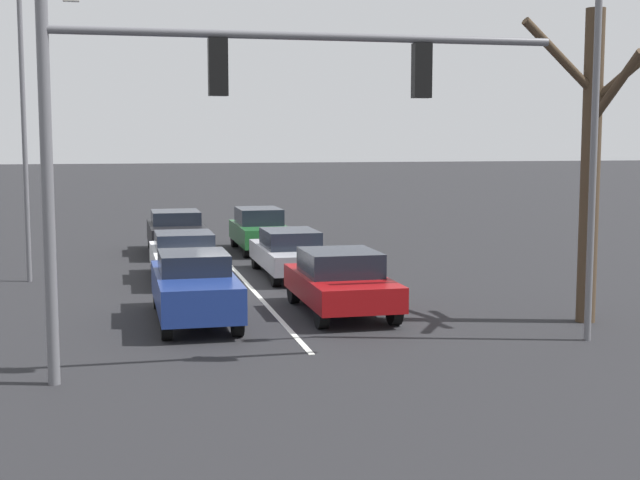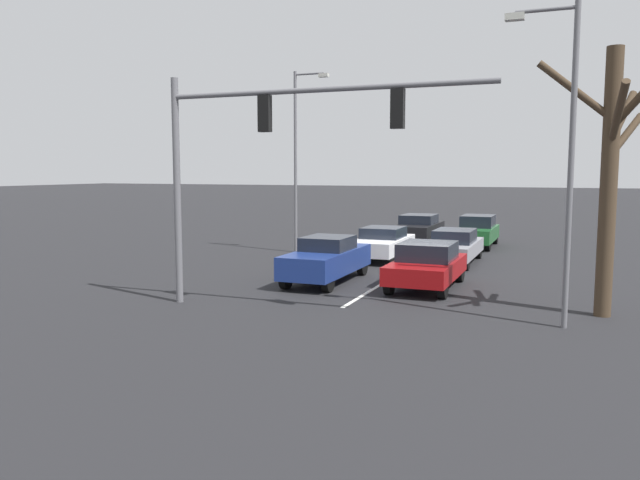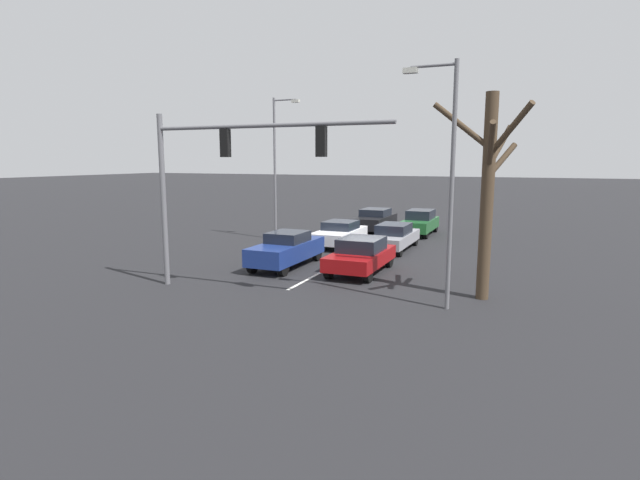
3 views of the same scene
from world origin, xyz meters
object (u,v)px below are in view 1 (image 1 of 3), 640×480
object	(u,v)px
car_black_midlane_third	(176,231)
car_gray_leftlane_second	(290,252)
car_white_midlane_second	(185,256)
bare_tree_near	(592,148)
street_lamp_right_shoulder	(30,116)
car_maroon_leftlane_front	(341,281)
street_lamp_left_shoulder	(587,122)
car_navy_midlane_front	(194,286)
car_darkgreen_leftlane_third	(260,229)
traffic_signal_gantry	(208,110)

from	to	relation	value
car_black_midlane_third	car_gray_leftlane_second	bearing A→B (deg)	115.59
car_white_midlane_second	bare_tree_near	bearing A→B (deg)	136.02
street_lamp_right_shoulder	car_white_midlane_second	bearing A→B (deg)	170.28
car_maroon_leftlane_front	street_lamp_left_shoulder	world-z (taller)	street_lamp_left_shoulder
car_black_midlane_third	street_lamp_left_shoulder	distance (m)	17.53
car_navy_midlane_front	car_white_midlane_second	size ratio (longest dim) A/B	1.06
car_navy_midlane_front	car_darkgreen_leftlane_third	xyz separation A→B (m)	(-3.38, -11.86, 0.01)
street_lamp_left_shoulder	car_white_midlane_second	bearing A→B (deg)	-53.33
car_maroon_leftlane_front	car_black_midlane_third	size ratio (longest dim) A/B	0.94
car_gray_leftlane_second	car_black_midlane_third	world-z (taller)	car_black_midlane_third
car_navy_midlane_front	car_darkgreen_leftlane_third	distance (m)	12.34
car_gray_leftlane_second	street_lamp_left_shoulder	xyz separation A→B (m)	(-4.09, 9.58, 3.66)
car_darkgreen_leftlane_third	car_maroon_leftlane_front	bearing A→B (deg)	90.10
traffic_signal_gantry	bare_tree_near	bearing A→B (deg)	-163.34
car_maroon_leftlane_front	car_gray_leftlane_second	bearing A→B (deg)	-89.07
street_lamp_left_shoulder	street_lamp_right_shoulder	bearing A→B (deg)	-42.33
car_gray_leftlane_second	bare_tree_near	world-z (taller)	bare_tree_near
traffic_signal_gantry	bare_tree_near	xyz separation A→B (m)	(-8.61, -2.58, -0.68)
car_navy_midlane_front	street_lamp_left_shoulder	bearing A→B (deg)	153.40
car_maroon_leftlane_front	street_lamp_right_shoulder	xyz separation A→B (m)	(7.35, -6.49, 3.91)
car_gray_leftlane_second	car_black_midlane_third	size ratio (longest dim) A/B	1.02
car_black_midlane_third	car_navy_midlane_front	bearing A→B (deg)	88.09
car_navy_midlane_front	bare_tree_near	size ratio (longest dim) A/B	0.67
car_navy_midlane_front	traffic_signal_gantry	size ratio (longest dim) A/B	0.52
traffic_signal_gantry	street_lamp_right_shoulder	world-z (taller)	street_lamp_right_shoulder
car_darkgreen_leftlane_third	street_lamp_right_shoulder	bearing A→B (deg)	35.55
car_maroon_leftlane_front	car_white_midlane_second	world-z (taller)	car_maroon_leftlane_front
car_gray_leftlane_second	car_darkgreen_leftlane_third	world-z (taller)	car_darkgreen_leftlane_third
car_maroon_leftlane_front	car_gray_leftlane_second	world-z (taller)	car_maroon_leftlane_front
car_navy_midlane_front	car_gray_leftlane_second	xyz separation A→B (m)	(-3.31, -5.88, -0.07)
car_maroon_leftlane_front	street_lamp_right_shoulder	distance (m)	10.55
car_gray_leftlane_second	car_black_midlane_third	xyz separation A→B (m)	(2.91, -6.08, 0.06)
car_maroon_leftlane_front	car_black_midlane_third	world-z (taller)	car_black_midlane_third
car_darkgreen_leftlane_third	street_lamp_left_shoulder	bearing A→B (deg)	104.47
traffic_signal_gantry	street_lamp_right_shoulder	size ratio (longest dim) A/B	1.08
car_maroon_leftlane_front	street_lamp_left_shoulder	xyz separation A→B (m)	(-4.00, 3.85, 3.62)
car_maroon_leftlane_front	car_navy_midlane_front	size ratio (longest dim) A/B	0.92
car_maroon_leftlane_front	car_black_midlane_third	distance (m)	12.19
car_white_midlane_second	car_navy_midlane_front	bearing A→B (deg)	87.69
car_navy_midlane_front	bare_tree_near	xyz separation A→B (m)	(-8.50, 2.06, 3.06)
car_white_midlane_second	street_lamp_right_shoulder	size ratio (longest dim) A/B	0.53
car_navy_midlane_front	street_lamp_right_shoulder	size ratio (longest dim) A/B	0.56
car_darkgreen_leftlane_third	street_lamp_right_shoulder	size ratio (longest dim) A/B	0.52
car_gray_leftlane_second	car_white_midlane_second	bearing A→B (deg)	-0.62
street_lamp_left_shoulder	car_gray_leftlane_second	bearing A→B (deg)	-66.89
car_navy_midlane_front	car_maroon_leftlane_front	bearing A→B (deg)	-177.61
car_maroon_leftlane_front	bare_tree_near	world-z (taller)	bare_tree_near
traffic_signal_gantry	street_lamp_left_shoulder	xyz separation A→B (m)	(-7.52, -0.93, -0.15)
car_maroon_leftlane_front	car_darkgreen_leftlane_third	xyz separation A→B (m)	(0.02, -11.72, 0.03)
street_lamp_right_shoulder	car_gray_leftlane_second	bearing A→B (deg)	174.10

